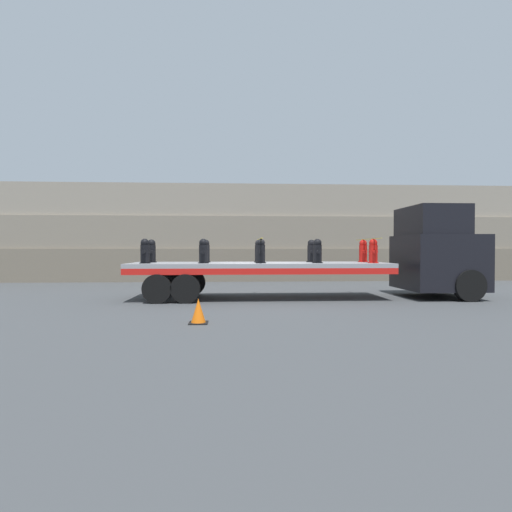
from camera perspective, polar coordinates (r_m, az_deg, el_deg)
The scene contains 17 objects.
ground_plane at distance 13.99m, azimuth 0.55°, elevation -6.07°, with size 120.00×120.00×0.00m, color #3F4244.
rock_cliff at distance 22.70m, azimuth -0.88°, elevation 3.24°, with size 60.00×3.30×5.23m.
truck_cab at distance 15.66m, azimuth 24.66°, elevation 0.42°, with size 2.50×2.74×3.22m.
flatbed_trailer at distance 13.87m, azimuth -2.27°, elevation -2.00°, with size 8.87×2.52×1.25m.
fire_hydrant_black_near_0 at distance 13.64m, azimuth -15.59°, elevation 0.63°, with size 0.36×0.57×0.82m.
fire_hydrant_black_far_0 at distance 14.68m, azimuth -14.69°, elevation 0.66°, with size 0.36×0.57×0.82m.
fire_hydrant_black_near_1 at distance 13.36m, azimuth -7.53°, elevation 0.65°, with size 0.36×0.57×0.82m.
fire_hydrant_black_far_1 at distance 14.42m, azimuth -7.21°, elevation 0.67°, with size 0.36×0.57×0.82m.
fire_hydrant_black_near_2 at distance 13.35m, azimuth 0.70°, elevation 0.66°, with size 0.36×0.57×0.82m.
fire_hydrant_black_far_2 at distance 14.41m, azimuth 0.41°, elevation 0.68°, with size 0.36×0.57×0.82m.
fire_hydrant_black_near_3 at distance 13.62m, azimuth 8.77°, elevation 0.65°, with size 0.36×0.57×0.82m.
fire_hydrant_black_far_3 at distance 14.66m, azimuth 7.92°, elevation 0.68°, with size 0.36×0.57×0.82m.
fire_hydrant_red_near_4 at distance 14.14m, azimuth 16.40°, elevation 0.64°, with size 0.36×0.57×0.82m.
fire_hydrant_red_far_4 at distance 15.14m, azimuth 15.05°, elevation 0.66°, with size 0.36×0.57×0.82m.
cargo_strap_rear at distance 13.89m, azimuth 0.55°, elevation 2.45°, with size 0.05×2.61×0.01m.
cargo_strap_middle at distance 14.64m, azimuth 15.71°, elevation 2.33°, with size 0.05×2.61×0.01m.
traffic_cone at distance 9.39m, azimuth -8.23°, elevation -7.82°, with size 0.44×0.44×0.58m.
Camera 1 is at (-0.89, -13.85, 1.71)m, focal length 28.00 mm.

